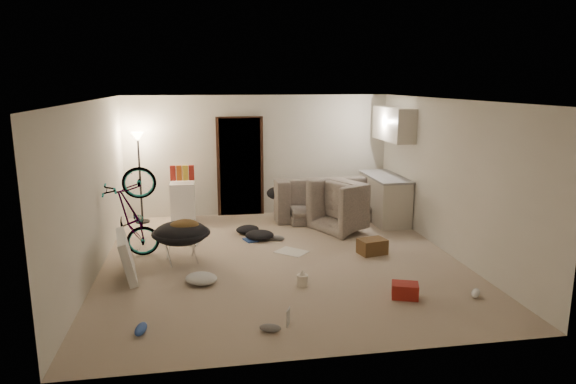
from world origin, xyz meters
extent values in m
cube|color=#B9A58E|center=(0.00, 0.00, -0.01)|extent=(5.50, 6.00, 0.02)
cube|color=white|center=(0.00, 0.00, 2.51)|extent=(5.50, 6.00, 0.02)
cube|color=silver|center=(0.00, 3.01, 1.25)|extent=(5.50, 0.02, 2.50)
cube|color=silver|center=(0.00, -3.01, 1.25)|extent=(5.50, 0.02, 2.50)
cube|color=silver|center=(-2.76, 0.00, 1.25)|extent=(0.02, 6.00, 2.50)
cube|color=silver|center=(2.76, 0.00, 1.25)|extent=(0.02, 6.00, 2.50)
cube|color=black|center=(-0.40, 2.97, 1.02)|extent=(0.85, 0.10, 2.04)
cube|color=#321C11|center=(-0.40, 2.94, 1.02)|extent=(0.97, 0.04, 2.10)
cylinder|color=black|center=(-2.40, 2.65, 0.01)|extent=(0.28, 0.28, 0.03)
cylinder|color=black|center=(-2.40, 2.65, 0.85)|extent=(0.04, 0.04, 1.70)
cone|color=#FFE0A5|center=(-2.40, 2.65, 1.72)|extent=(0.24, 0.24, 0.18)
cube|color=beige|center=(2.43, 2.00, 0.44)|extent=(0.60, 1.50, 0.88)
cube|color=gray|center=(2.43, 2.00, 0.90)|extent=(0.64, 1.54, 0.04)
cube|color=beige|center=(2.56, 2.00, 1.95)|extent=(0.38, 1.40, 0.65)
imported|color=#333A34|center=(1.32, 2.45, 0.32)|extent=(2.26, 0.99, 0.65)
imported|color=#333A34|center=(1.62, 1.57, 0.35)|extent=(1.31, 1.37, 0.70)
imported|color=black|center=(-2.30, 0.46, 0.40)|extent=(1.57, 0.79, 0.88)
imported|color=maroon|center=(-0.29, -2.30, 0.01)|extent=(0.24, 0.22, 0.02)
cube|color=white|center=(-1.59, 2.55, 0.40)|extent=(0.48, 0.48, 0.80)
cube|color=maroon|center=(-1.76, 2.55, 1.00)|extent=(0.11, 0.09, 0.30)
cube|color=#C15518|center=(-1.64, 2.55, 1.00)|extent=(0.11, 0.08, 0.30)
cube|color=yellow|center=(-1.52, 2.55, 1.00)|extent=(0.12, 0.10, 0.30)
cube|color=maroon|center=(-1.40, 2.55, 1.00)|extent=(0.11, 0.08, 0.30)
cylinder|color=silver|center=(-1.54, 0.17, 0.21)|extent=(0.60, 0.60, 0.42)
ellipsoid|color=black|center=(-1.54, 0.17, 0.47)|extent=(0.84, 0.84, 0.35)
torus|color=black|center=(-1.54, 0.17, 0.47)|extent=(0.90, 0.90, 0.07)
ellipsoid|color=#543B1C|center=(-1.49, 0.14, 0.58)|extent=(0.57, 0.52, 0.22)
ellipsoid|color=black|center=(0.37, 2.45, 0.54)|extent=(0.64, 0.56, 0.28)
cube|color=silver|center=(-2.30, -0.36, 0.32)|extent=(0.40, 0.98, 0.64)
cube|color=brown|center=(1.52, 0.04, 0.12)|extent=(0.49, 0.40, 0.25)
cube|color=maroon|center=(1.37, -1.72, 0.10)|extent=(0.40, 0.35, 0.20)
cylinder|color=white|center=(0.13, -1.10, 0.08)|extent=(0.16, 0.16, 0.16)
cone|color=white|center=(0.13, -1.10, 0.19)|extent=(0.09, 0.09, 0.07)
cube|color=silver|center=(0.23, 0.34, 0.00)|extent=(0.62, 0.61, 0.01)
cube|color=#2E50A7|center=(-0.38, 1.07, 0.01)|extent=(0.28, 0.33, 0.03)
cube|color=silver|center=(-1.41, 1.06, 0.01)|extent=(0.28, 0.32, 0.03)
ellipsoid|color=#2E50A7|center=(0.73, 2.15, 0.05)|extent=(0.26, 0.14, 0.09)
ellipsoid|color=slate|center=(0.10, 1.01, 0.05)|extent=(0.26, 0.21, 0.09)
ellipsoid|color=#2E50A7|center=(-1.93, -2.15, 0.05)|extent=(0.17, 0.30, 0.11)
ellipsoid|color=slate|center=(-0.49, -2.35, 0.05)|extent=(0.27, 0.17, 0.09)
ellipsoid|color=white|center=(2.30, -1.84, 0.05)|extent=(0.24, 0.27, 0.10)
ellipsoid|color=black|center=(-0.22, 1.11, 0.08)|extent=(0.60, 0.55, 0.17)
ellipsoid|color=black|center=(-0.39, 1.55, 0.07)|extent=(0.60, 0.59, 0.14)
ellipsoid|color=silver|center=(-1.25, -0.78, 0.07)|extent=(0.60, 0.58, 0.14)
camera|label=1|loc=(-1.19, -7.64, 2.76)|focal=32.00mm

